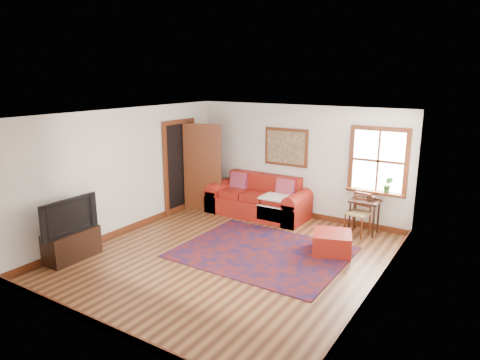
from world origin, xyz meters
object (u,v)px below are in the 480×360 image
Objects in this scene: red_leather_sofa at (259,202)px; red_ottoman at (332,243)px; ladder_back_chair at (359,211)px; media_cabinet at (72,245)px; side_table at (365,206)px.

red_leather_sofa is 3.47× the size of red_ottoman.
media_cabinet is (-3.84, -3.85, -0.23)m from ladder_back_chair.
red_ottoman is 1.23m from ladder_back_chair.
side_table reaches higher than media_cabinet.
red_leather_sofa is at bearing 131.54° from red_ottoman.
media_cabinet is (-1.52, -3.85, -0.04)m from red_leather_sofa.
red_leather_sofa is 2.48× the size of media_cabinet.
side_table reaches higher than red_ottoman.
media_cabinet is at bearing -134.90° from ladder_back_chair.
media_cabinet is at bearing -134.57° from side_table.
red_leather_sofa is at bearing -177.20° from side_table.
ladder_back_chair is at bearing 64.52° from red_ottoman.
media_cabinet is at bearing -164.60° from red_ottoman.
red_leather_sofa is 2.40m from side_table.
red_ottoman is at bearing -28.32° from red_leather_sofa.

